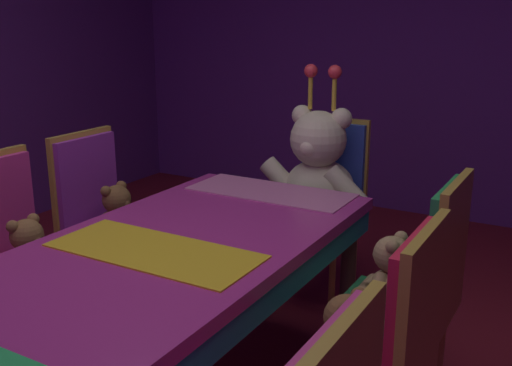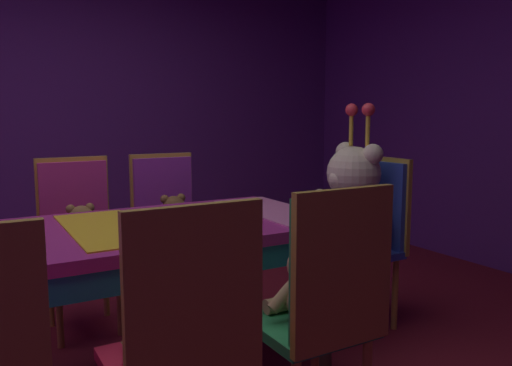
# 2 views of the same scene
# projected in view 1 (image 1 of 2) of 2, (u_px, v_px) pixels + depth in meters

# --- Properties ---
(wall_back) EXTENTS (5.20, 0.12, 2.80)m
(wall_back) POSITION_uv_depth(u_px,v_px,m) (417.00, 36.00, 4.58)
(wall_back) COLOR #59267F
(wall_back) RESTS_ON ground_plane
(banquet_table) EXTENTS (0.90, 2.02, 0.75)m
(banquet_table) POSITION_uv_depth(u_px,v_px,m) (155.00, 275.00, 2.11)
(banquet_table) COLOR #B22D8C
(banquet_table) RESTS_ON ground_plane
(chair_left_1) EXTENTS (0.42, 0.41, 0.98)m
(chair_left_1) POSITION_uv_depth(u_px,v_px,m) (6.00, 244.00, 2.55)
(chair_left_1) COLOR #CC338C
(chair_left_1) RESTS_ON ground_plane
(teddy_left_1) EXTENTS (0.23, 0.29, 0.28)m
(teddy_left_1) POSITION_uv_depth(u_px,v_px,m) (30.00, 254.00, 2.49)
(teddy_left_1) COLOR olive
(teddy_left_1) RESTS_ON chair_left_1
(chair_left_2) EXTENTS (0.42, 0.41, 0.98)m
(chair_left_2) POSITION_uv_depth(u_px,v_px,m) (97.00, 209.00, 3.02)
(chair_left_2) COLOR purple
(chair_left_2) RESTS_ON ground_plane
(teddy_left_2) EXTENTS (0.24, 0.30, 0.29)m
(teddy_left_2) POSITION_uv_depth(u_px,v_px,m) (118.00, 216.00, 2.95)
(teddy_left_2) COLOR brown
(teddy_left_2) RESTS_ON chair_left_2
(chair_right_1) EXTENTS (0.42, 0.41, 0.98)m
(chair_right_1) POSITION_uv_depth(u_px,v_px,m) (391.00, 351.00, 1.73)
(chair_right_1) COLOR red
(chair_right_1) RESTS_ON ground_plane
(teddy_right_1) EXTENTS (0.23, 0.30, 0.29)m
(teddy_right_1) POSITION_uv_depth(u_px,v_px,m) (344.00, 343.00, 1.80)
(teddy_right_1) COLOR brown
(teddy_right_1) RESTS_ON chair_right_1
(chair_right_2) EXTENTS (0.42, 0.41, 0.98)m
(chair_right_2) POSITION_uv_depth(u_px,v_px,m) (427.00, 279.00, 2.21)
(chair_right_2) COLOR #268C4C
(chair_right_2) RESTS_ON ground_plane
(teddy_right_2) EXTENTS (0.23, 0.30, 0.28)m
(teddy_right_2) POSITION_uv_depth(u_px,v_px,m) (389.00, 275.00, 2.28)
(teddy_right_2) COLOR tan
(teddy_right_2) RESTS_ON chair_right_2
(throne_chair) EXTENTS (0.41, 0.42, 0.98)m
(throne_chair) POSITION_uv_depth(u_px,v_px,m) (328.00, 187.00, 3.41)
(throne_chair) COLOR #2D47B2
(throne_chair) RESTS_ON ground_plane
(king_teddy_bear) EXTENTS (0.65, 0.50, 0.84)m
(king_teddy_bear) POSITION_uv_depth(u_px,v_px,m) (317.00, 171.00, 3.24)
(king_teddy_bear) COLOR beige
(king_teddy_bear) RESTS_ON throne_chair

